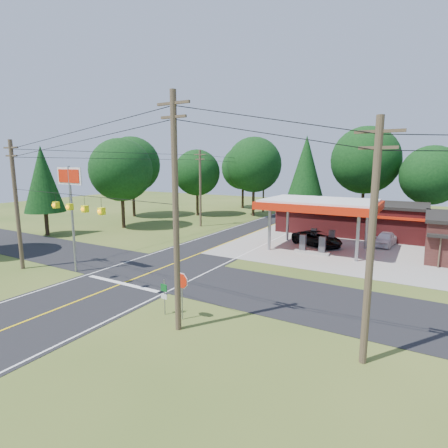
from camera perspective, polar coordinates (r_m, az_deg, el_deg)
The scene contains 18 objects.
ground at distance 27.98m, azimuth -10.91°, elevation -7.43°, with size 120.00×120.00×0.00m, color #3D551E.
main_highway at distance 27.98m, azimuth -10.91°, elevation -7.41°, with size 8.00×120.00×0.02m, color black.
cross_road at distance 27.97m, azimuth -10.91°, elevation -7.40°, with size 70.00×7.00×0.02m, color black.
lane_center_yellow at distance 27.97m, azimuth -10.91°, elevation -7.38°, with size 0.15×110.00×0.00m, color yellow.
gas_canopy at distance 34.39m, azimuth 15.31°, elevation 2.88°, with size 10.60×7.40×4.88m.
convenience_store at distance 44.15m, azimuth 19.81°, elevation 1.03°, with size 16.40×7.55×3.80m.
utility_pole_near_right at distance 16.72m, azimuth -7.88°, elevation 2.00°, with size 1.80×0.30×11.50m.
utility_pole_near_left at distance 31.25m, azimuth -30.79°, elevation 2.91°, with size 1.80×0.30×10.00m.
utility_pole_far_left at distance 46.01m, azimuth -3.89°, elevation 6.04°, with size 1.80×0.30×10.00m.
utility_pole_right_b at distance 14.93m, azimuth 22.92°, elevation -2.57°, with size 1.80×0.30×10.00m.
utility_pole_north at distance 60.22m, azimuth 6.47°, elevation 6.45°, with size 0.30×0.30×9.50m.
overhead_beacons at distance 23.49m, azimuth -22.95°, elevation 4.17°, with size 17.04×2.04×1.03m.
treeline_backdrop at distance 47.18m, azimuth 9.31°, elevation 8.81°, with size 70.27×51.59×13.30m.
suv_car at distance 36.51m, azimuth 14.92°, elevation -2.34°, with size 5.27×5.27×1.46m, color black.
sedan_car at distance 38.83m, azimuth 24.82°, elevation -2.26°, with size 4.10×4.10×1.40m, color white.
big_stop_sign at distance 28.37m, azimuth -23.80°, elevation 4.76°, with size 2.99×0.36×8.05m.
octagonal_stop_sign at distance 18.72m, azimuth -6.93°, elevation -9.76°, with size 0.89×0.18×2.61m.
route_sign_post at distance 19.69m, azimuth -9.74°, elevation -11.20°, with size 0.41×0.10×2.02m.
Camera 1 is at (17.74, -20.03, 8.20)m, focal length 28.00 mm.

